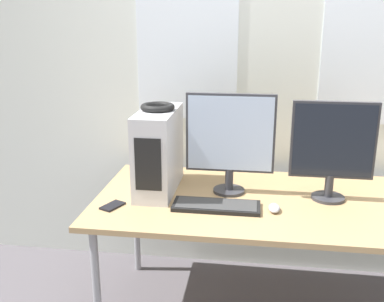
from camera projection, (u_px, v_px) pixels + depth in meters
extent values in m
cube|color=silver|center=(278.00, 63.00, 2.70)|extent=(8.00, 0.06, 2.70)
cube|color=white|center=(187.00, 15.00, 2.66)|extent=(0.62, 0.01, 1.25)
cube|color=white|center=(381.00, 15.00, 2.51)|extent=(0.62, 0.01, 1.25)
cube|color=tan|center=(275.00, 203.00, 2.33)|extent=(1.87, 0.91, 0.03)
cylinder|color=#99999E|center=(97.00, 289.00, 2.19)|extent=(0.04, 0.04, 0.68)
cylinder|color=#99999E|center=(136.00, 223.00, 2.90)|extent=(0.04, 0.04, 0.68)
cube|color=silver|center=(159.00, 151.00, 2.41)|extent=(0.19, 0.48, 0.44)
cube|color=black|center=(148.00, 165.00, 2.18)|extent=(0.13, 0.00, 0.27)
torus|color=black|center=(158.00, 107.00, 2.34)|extent=(0.18, 0.18, 0.03)
cylinder|color=#333338|center=(229.00, 190.00, 2.44)|extent=(0.17, 0.17, 0.02)
cylinder|color=#333338|center=(229.00, 179.00, 2.42)|extent=(0.04, 0.04, 0.12)
cube|color=#333338|center=(230.00, 133.00, 2.34)|extent=(0.47, 0.03, 0.42)
cube|color=silver|center=(230.00, 134.00, 2.33)|extent=(0.44, 0.00, 0.39)
cylinder|color=#333338|center=(328.00, 198.00, 2.34)|extent=(0.17, 0.17, 0.02)
cylinder|color=#333338|center=(329.00, 186.00, 2.32)|extent=(0.04, 0.04, 0.12)
cube|color=#333338|center=(333.00, 140.00, 2.25)|extent=(0.42, 0.03, 0.39)
cube|color=black|center=(334.00, 141.00, 2.24)|extent=(0.40, 0.00, 0.37)
cube|color=black|center=(216.00, 206.00, 2.23)|extent=(0.43, 0.17, 0.02)
cube|color=#383838|center=(216.00, 204.00, 2.23)|extent=(0.40, 0.14, 0.00)
ellipsoid|color=#B2B2B7|center=(274.00, 208.00, 2.19)|extent=(0.06, 0.10, 0.03)
cube|color=black|center=(113.00, 206.00, 2.24)|extent=(0.12, 0.14, 0.01)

